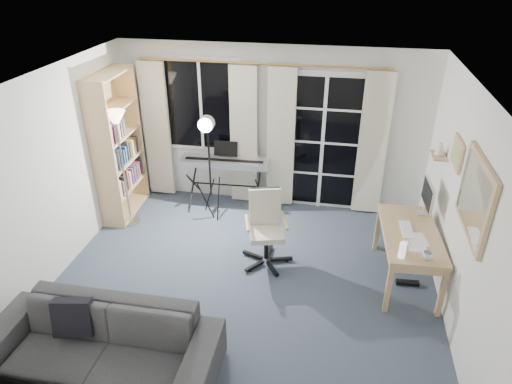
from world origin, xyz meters
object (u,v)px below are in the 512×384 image
(studio_light, at_px, (207,136))
(office_chair, at_px, (265,221))
(keyboard_piano, at_px, (225,163))
(sofa, at_px, (100,336))
(monitor, at_px, (428,196))
(bookshelf, at_px, (116,150))
(torchiere_lamp, at_px, (118,135))
(mug, at_px, (428,255))
(desk, at_px, (410,238))

(studio_light, height_order, office_chair, studio_light)
(keyboard_piano, height_order, sofa, keyboard_piano)
(monitor, bearing_deg, bookshelf, 171.28)
(torchiere_lamp, bearing_deg, monitor, -2.06)
(torchiere_lamp, height_order, keyboard_piano, torchiere_lamp)
(office_chair, relative_size, monitor, 1.96)
(bookshelf, bearing_deg, office_chair, -20.41)
(keyboard_piano, distance_m, sofa, 3.28)
(keyboard_piano, bearing_deg, office_chair, -58.60)
(bookshelf, height_order, monitor, bookshelf)
(sofa, bearing_deg, keyboard_piano, 83.31)
(torchiere_lamp, distance_m, office_chair, 2.26)
(keyboard_piano, xyz_separation_m, monitor, (2.73, -0.89, 0.21))
(bookshelf, relative_size, office_chair, 2.22)
(torchiere_lamp, bearing_deg, sofa, -70.77)
(studio_light, distance_m, office_chair, 1.45)
(mug, height_order, sofa, sofa)
(monitor, relative_size, sofa, 0.22)
(keyboard_piano, bearing_deg, mug, -37.44)
(keyboard_piano, xyz_separation_m, studio_light, (-0.13, -0.40, 0.57))
(studio_light, bearing_deg, monitor, -10.42)
(torchiere_lamp, relative_size, office_chair, 1.78)
(studio_light, height_order, mug, studio_light)
(keyboard_piano, xyz_separation_m, desk, (2.54, -1.34, -0.13))
(office_chair, height_order, monitor, monitor)
(mug, distance_m, sofa, 3.33)
(studio_light, bearing_deg, bookshelf, -178.22)
(keyboard_piano, bearing_deg, monitor, -20.58)
(bookshelf, bearing_deg, sofa, -70.43)
(keyboard_piano, relative_size, studio_light, 0.82)
(office_chair, distance_m, sofa, 2.35)
(monitor, bearing_deg, sofa, -145.68)
(torchiere_lamp, xyz_separation_m, office_chair, (2.06, -0.48, -0.80))
(bookshelf, bearing_deg, monitor, -7.85)
(bookshelf, height_order, office_chair, bookshelf)
(sofa, bearing_deg, studio_light, 84.90)
(keyboard_piano, height_order, office_chair, keyboard_piano)
(keyboard_piano, xyz_separation_m, mug, (2.64, -1.84, 0.01))
(torchiere_lamp, relative_size, sofa, 0.78)
(torchiere_lamp, distance_m, sofa, 2.80)
(desk, bearing_deg, keyboard_piano, 149.26)
(office_chair, bearing_deg, sofa, -136.04)
(studio_light, relative_size, desk, 1.25)
(monitor, height_order, sofa, monitor)
(monitor, height_order, mug, monitor)
(desk, relative_size, sofa, 0.59)
(office_chair, bearing_deg, torchiere_lamp, 151.51)
(sofa, bearing_deg, bookshelf, 111.37)
(torchiere_lamp, xyz_separation_m, keyboard_piano, (1.24, 0.75, -0.64))
(office_chair, relative_size, sofa, 0.44)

